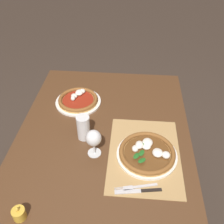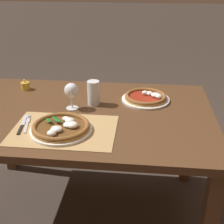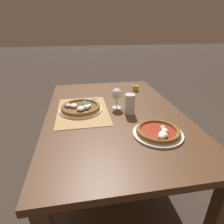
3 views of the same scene
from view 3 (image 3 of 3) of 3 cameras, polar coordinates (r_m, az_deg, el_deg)
name	(u,v)px [view 3 (image 3 of 3)]	position (r m, az deg, el deg)	size (l,w,h in m)	color
ground_plane	(114,185)	(1.82, 0.51, -21.43)	(24.00, 24.00, 0.00)	#382D26
dining_table	(114,122)	(1.42, 0.61, -3.18)	(1.48, 0.97, 0.74)	#4C301C
paper_placemat	(83,111)	(1.40, -8.90, 0.34)	(0.52, 0.37, 0.00)	#A88451
pizza_near	(81,108)	(1.40, -9.51, 1.27)	(0.31, 0.31, 0.05)	silver
pizza_far	(158,132)	(1.12, 13.93, -5.92)	(0.29, 0.29, 0.05)	silver
wine_glass	(117,95)	(1.40, 1.44, 5.23)	(0.08, 0.08, 0.16)	silver
pint_glass	(130,105)	(1.33, 5.44, 2.28)	(0.07, 0.07, 0.15)	silver
fork	(87,100)	(1.59, -7.67, 3.67)	(0.06, 0.20, 0.00)	#B7B7BC
knife	(85,99)	(1.61, -8.09, 3.90)	(0.05, 0.22, 0.01)	black
votive_candle	(136,88)	(1.83, 7.20, 7.22)	(0.06, 0.06, 0.07)	gold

